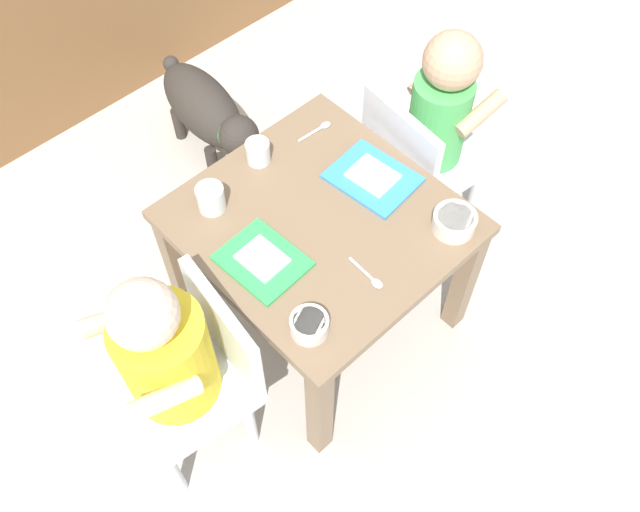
{
  "coord_description": "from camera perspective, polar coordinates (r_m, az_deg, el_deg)",
  "views": [
    {
      "loc": [
        -0.63,
        -0.67,
        1.64
      ],
      "look_at": [
        0.0,
        0.0,
        0.28
      ],
      "focal_mm": 38.43,
      "sensor_mm": 36.0,
      "label": 1
    }
  ],
  "objects": [
    {
      "name": "ground_plane",
      "position": [
        1.89,
        0.0,
        -4.72
      ],
      "size": [
        7.0,
        7.0,
        0.0
      ],
      "primitive_type": "plane",
      "color": "#B2ADA3"
    },
    {
      "name": "dining_table",
      "position": [
        1.59,
        0.0,
        1.57
      ],
      "size": [
        0.56,
        0.58,
        0.43
      ],
      "color": "#7A6047",
      "rests_on": "ground"
    },
    {
      "name": "seated_child_left",
      "position": [
        1.41,
        -12.3,
        -8.1
      ],
      "size": [
        0.31,
        0.31,
        0.66
      ],
      "color": "silver",
      "rests_on": "ground"
    },
    {
      "name": "seated_child_right",
      "position": [
        1.78,
        9.61,
        11.19
      ],
      "size": [
        0.31,
        0.31,
        0.65
      ],
      "color": "silver",
      "rests_on": "ground"
    },
    {
      "name": "dog",
      "position": [
        2.13,
        -9.38,
        11.91
      ],
      "size": [
        0.21,
        0.48,
        0.29
      ],
      "color": "#332D28",
      "rests_on": "ground"
    },
    {
      "name": "food_tray_left",
      "position": [
        1.46,
        -4.79,
        -0.38
      ],
      "size": [
        0.15,
        0.19,
        0.02
      ],
      "color": "green",
      "rests_on": "dining_table"
    },
    {
      "name": "food_tray_right",
      "position": [
        1.6,
        4.44,
        6.54
      ],
      "size": [
        0.17,
        0.21,
        0.02
      ],
      "color": "#388CD8",
      "rests_on": "dining_table"
    },
    {
      "name": "water_cup_left",
      "position": [
        1.55,
        -9.06,
        4.69
      ],
      "size": [
        0.06,
        0.06,
        0.06
      ],
      "color": "white",
      "rests_on": "dining_table"
    },
    {
      "name": "water_cup_right",
      "position": [
        1.63,
        -5.18,
        8.56
      ],
      "size": [
        0.06,
        0.06,
        0.06
      ],
      "color": "white",
      "rests_on": "dining_table"
    },
    {
      "name": "veggie_bowl_far",
      "position": [
        1.36,
        -0.9,
        -5.75
      ],
      "size": [
        0.08,
        0.08,
        0.04
      ],
      "color": "silver",
      "rests_on": "dining_table"
    },
    {
      "name": "cereal_bowl_right_side",
      "position": [
        1.53,
        11.12,
        2.84
      ],
      "size": [
        0.1,
        0.1,
        0.04
      ],
      "color": "silver",
      "rests_on": "dining_table"
    },
    {
      "name": "spoon_by_left_tray",
      "position": [
        1.71,
        -0.19,
        10.48
      ],
      "size": [
        0.1,
        0.02,
        0.01
      ],
      "color": "silver",
      "rests_on": "dining_table"
    },
    {
      "name": "spoon_by_right_tray",
      "position": [
        1.44,
        4.09,
        -1.66
      ],
      "size": [
        0.02,
        0.1,
        0.01
      ],
      "color": "silver",
      "rests_on": "dining_table"
    }
  ]
}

